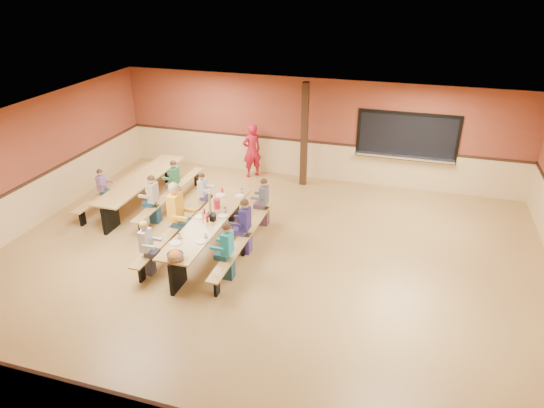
% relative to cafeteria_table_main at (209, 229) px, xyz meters
% --- Properties ---
extents(ground, '(12.00, 12.00, 0.00)m').
position_rel_cafeteria_table_main_xyz_m(ground, '(1.36, -0.17, -0.53)').
color(ground, olive).
rests_on(ground, ground).
extents(room_envelope, '(12.04, 10.04, 3.02)m').
position_rel_cafeteria_table_main_xyz_m(room_envelope, '(1.36, -0.17, 0.16)').
color(room_envelope, brown).
rests_on(room_envelope, ground).
extents(kitchen_pass_through, '(2.78, 0.28, 1.38)m').
position_rel_cafeteria_table_main_xyz_m(kitchen_pass_through, '(3.96, 4.79, 0.96)').
color(kitchen_pass_through, black).
rests_on(kitchen_pass_through, ground).
extents(structural_post, '(0.18, 0.18, 3.00)m').
position_rel_cafeteria_table_main_xyz_m(structural_post, '(1.16, 4.23, 0.97)').
color(structural_post, black).
rests_on(structural_post, ground).
extents(cafeteria_table_main, '(1.91, 3.70, 0.74)m').
position_rel_cafeteria_table_main_xyz_m(cafeteria_table_main, '(0.00, 0.00, 0.00)').
color(cafeteria_table_main, '#A17B40').
rests_on(cafeteria_table_main, ground).
extents(cafeteria_table_second, '(1.91, 3.70, 0.74)m').
position_rel_cafeteria_table_main_xyz_m(cafeteria_table_second, '(-2.65, 1.70, 0.00)').
color(cafeteria_table_second, '#A17B40').
rests_on(cafeteria_table_second, ground).
extents(seated_child_white_left, '(0.37, 0.30, 1.21)m').
position_rel_cafeteria_table_main_xyz_m(seated_child_white_left, '(-0.83, -1.26, 0.08)').
color(seated_child_white_left, silver).
rests_on(seated_child_white_left, ground).
extents(seated_adult_yellow, '(0.50, 0.41, 1.48)m').
position_rel_cafeteria_table_main_xyz_m(seated_adult_yellow, '(-0.83, 0.07, 0.21)').
color(seated_adult_yellow, '#FAAB24').
rests_on(seated_adult_yellow, ground).
extents(seated_child_grey_left, '(0.34, 0.28, 1.15)m').
position_rel_cafeteria_table_main_xyz_m(seated_child_grey_left, '(-0.83, 1.53, 0.05)').
color(seated_child_grey_left, silver).
rests_on(seated_child_grey_left, ground).
extents(seated_child_teal_right, '(0.39, 0.32, 1.25)m').
position_rel_cafeteria_table_main_xyz_m(seated_child_teal_right, '(0.82, -0.93, 0.10)').
color(seated_child_teal_right, teal).
rests_on(seated_child_teal_right, ground).
extents(seated_child_navy_right, '(0.41, 0.33, 1.29)m').
position_rel_cafeteria_table_main_xyz_m(seated_child_navy_right, '(0.82, 0.12, 0.12)').
color(seated_child_navy_right, navy).
rests_on(seated_child_navy_right, ground).
extents(seated_child_char_right, '(0.37, 0.30, 1.21)m').
position_rel_cafeteria_table_main_xyz_m(seated_child_char_right, '(0.82, 1.50, 0.08)').
color(seated_child_char_right, '#4B4E55').
rests_on(seated_child_char_right, ground).
extents(seated_child_purple_sec, '(0.32, 0.27, 1.12)m').
position_rel_cafeteria_table_main_xyz_m(seated_child_purple_sec, '(-3.48, 1.08, 0.03)').
color(seated_child_purple_sec, '#77507A').
rests_on(seated_child_purple_sec, ground).
extents(seated_child_green_sec, '(0.37, 0.30, 1.21)m').
position_rel_cafeteria_table_main_xyz_m(seated_child_green_sec, '(-1.83, 1.97, 0.08)').
color(seated_child_green_sec, '#2F7144').
rests_on(seated_child_green_sec, ground).
extents(seated_child_tan_sec, '(0.39, 0.32, 1.25)m').
position_rel_cafeteria_table_main_xyz_m(seated_child_tan_sec, '(-1.83, 0.82, 0.10)').
color(seated_child_tan_sec, '#AFA18B').
rests_on(seated_child_tan_sec, ground).
extents(standing_woman, '(0.71, 0.70, 1.65)m').
position_rel_cafeteria_table_main_xyz_m(standing_woman, '(-0.47, 4.38, 0.30)').
color(standing_woman, '#A31224').
rests_on(standing_woman, ground).
extents(punch_pitcher, '(0.16, 0.16, 0.22)m').
position_rel_cafeteria_table_main_xyz_m(punch_pitcher, '(-0.04, 0.62, 0.32)').
color(punch_pitcher, red).
rests_on(punch_pitcher, cafeteria_table_main).
extents(chip_bowl, '(0.32, 0.32, 0.15)m').
position_rel_cafeteria_table_main_xyz_m(chip_bowl, '(0.04, -1.65, 0.29)').
color(chip_bowl, orange).
rests_on(chip_bowl, cafeteria_table_main).
extents(napkin_dispenser, '(0.10, 0.14, 0.13)m').
position_rel_cafeteria_table_main_xyz_m(napkin_dispenser, '(0.11, 0.03, 0.28)').
color(napkin_dispenser, black).
rests_on(napkin_dispenser, cafeteria_table_main).
extents(condiment_mustard, '(0.06, 0.06, 0.17)m').
position_rel_cafeteria_table_main_xyz_m(condiment_mustard, '(-0.16, 0.08, 0.30)').
color(condiment_mustard, yellow).
rests_on(condiment_mustard, cafeteria_table_main).
extents(condiment_ketchup, '(0.06, 0.06, 0.17)m').
position_rel_cafeteria_table_main_xyz_m(condiment_ketchup, '(0.01, -0.07, 0.30)').
color(condiment_ketchup, '#B2140F').
rests_on(condiment_ketchup, cafeteria_table_main).
extents(table_paddle, '(0.16, 0.16, 0.56)m').
position_rel_cafeteria_table_main_xyz_m(table_paddle, '(-0.04, 0.22, 0.35)').
color(table_paddle, black).
rests_on(table_paddle, cafeteria_table_main).
extents(place_settings, '(0.65, 3.30, 0.11)m').
position_rel_cafeteria_table_main_xyz_m(place_settings, '(-0.00, 0.00, 0.27)').
color(place_settings, beige).
rests_on(place_settings, cafeteria_table_main).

